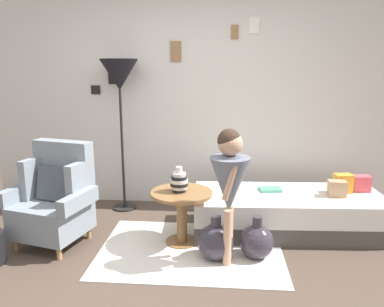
{
  "coord_description": "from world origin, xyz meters",
  "views": [
    {
      "loc": [
        0.43,
        -2.55,
        1.66
      ],
      "look_at": [
        0.15,
        0.95,
        0.85
      ],
      "focal_mm": 35.09,
      "sensor_mm": 36.0,
      "label": 1
    }
  ],
  "objects_px": {
    "person_child": "(229,179)",
    "demijohn_near": "(216,241)",
    "daybed": "(287,212)",
    "book_on_daybed": "(270,189)",
    "side_table": "(182,206)",
    "floor_lamp": "(119,80)",
    "demijohn_far": "(257,241)",
    "vase_striped": "(179,182)",
    "armchair": "(55,199)"
  },
  "relations": [
    {
      "from": "demijohn_near",
      "to": "demijohn_far",
      "type": "distance_m",
      "value": 0.36
    },
    {
      "from": "floor_lamp",
      "to": "book_on_daybed",
      "type": "height_order",
      "value": "floor_lamp"
    },
    {
      "from": "demijohn_far",
      "to": "floor_lamp",
      "type": "bearing_deg",
      "value": 143.3
    },
    {
      "from": "person_child",
      "to": "demijohn_near",
      "type": "bearing_deg",
      "value": 150.65
    },
    {
      "from": "person_child",
      "to": "demijohn_near",
      "type": "distance_m",
      "value": 0.61
    },
    {
      "from": "daybed",
      "to": "demijohn_near",
      "type": "distance_m",
      "value": 0.98
    },
    {
      "from": "floor_lamp",
      "to": "demijohn_near",
      "type": "bearing_deg",
      "value": -45.88
    },
    {
      "from": "side_table",
      "to": "daybed",
      "type": "bearing_deg",
      "value": 19.1
    },
    {
      "from": "side_table",
      "to": "demijohn_far",
      "type": "height_order",
      "value": "side_table"
    },
    {
      "from": "side_table",
      "to": "book_on_daybed",
      "type": "height_order",
      "value": "side_table"
    },
    {
      "from": "armchair",
      "to": "daybed",
      "type": "bearing_deg",
      "value": 10.77
    },
    {
      "from": "person_child",
      "to": "demijohn_far",
      "type": "bearing_deg",
      "value": 23.5
    },
    {
      "from": "side_table",
      "to": "demijohn_near",
      "type": "height_order",
      "value": "side_table"
    },
    {
      "from": "daybed",
      "to": "vase_striped",
      "type": "xyz_separation_m",
      "value": [
        -1.08,
        -0.36,
        0.42
      ]
    },
    {
      "from": "daybed",
      "to": "floor_lamp",
      "type": "height_order",
      "value": "floor_lamp"
    },
    {
      "from": "floor_lamp",
      "to": "book_on_daybed",
      "type": "xyz_separation_m",
      "value": [
        1.67,
        -0.41,
        -1.11
      ]
    },
    {
      "from": "side_table",
      "to": "floor_lamp",
      "type": "relative_size",
      "value": 0.33
    },
    {
      "from": "armchair",
      "to": "book_on_daybed",
      "type": "xyz_separation_m",
      "value": [
        2.08,
        0.52,
        -0.02
      ]
    },
    {
      "from": "demijohn_far",
      "to": "armchair",
      "type": "bearing_deg",
      "value": 174.75
    },
    {
      "from": "floor_lamp",
      "to": "book_on_daybed",
      "type": "bearing_deg",
      "value": -13.78
    },
    {
      "from": "armchair",
      "to": "floor_lamp",
      "type": "xyz_separation_m",
      "value": [
        0.42,
        0.93,
        1.09
      ]
    },
    {
      "from": "daybed",
      "to": "side_table",
      "type": "distance_m",
      "value": 1.13
    },
    {
      "from": "daybed",
      "to": "demijohn_near",
      "type": "relative_size",
      "value": 4.76
    },
    {
      "from": "floor_lamp",
      "to": "person_child",
      "type": "xyz_separation_m",
      "value": [
        1.22,
        -1.21,
        -0.77
      ]
    },
    {
      "from": "vase_striped",
      "to": "person_child",
      "type": "relative_size",
      "value": 0.2
    },
    {
      "from": "person_child",
      "to": "floor_lamp",
      "type": "bearing_deg",
      "value": 135.28
    },
    {
      "from": "floor_lamp",
      "to": "demijohn_far",
      "type": "bearing_deg",
      "value": -36.7
    },
    {
      "from": "armchair",
      "to": "book_on_daybed",
      "type": "height_order",
      "value": "armchair"
    },
    {
      "from": "daybed",
      "to": "demijohn_far",
      "type": "bearing_deg",
      "value": -121.08
    },
    {
      "from": "vase_striped",
      "to": "side_table",
      "type": "bearing_deg",
      "value": -3.52
    },
    {
      "from": "side_table",
      "to": "demijohn_far",
      "type": "xyz_separation_m",
      "value": [
        0.69,
        -0.24,
        -0.22
      ]
    },
    {
      "from": "book_on_daybed",
      "to": "daybed",
      "type": "bearing_deg",
      "value": -27.01
    },
    {
      "from": "daybed",
      "to": "floor_lamp",
      "type": "relative_size",
      "value": 1.11
    },
    {
      "from": "person_child",
      "to": "demijohn_far",
      "type": "height_order",
      "value": "person_child"
    },
    {
      "from": "vase_striped",
      "to": "person_child",
      "type": "xyz_separation_m",
      "value": [
        0.46,
        -0.35,
        0.14
      ]
    },
    {
      "from": "armchair",
      "to": "demijohn_far",
      "type": "xyz_separation_m",
      "value": [
        1.89,
        -0.17,
        -0.28
      ]
    },
    {
      "from": "vase_striped",
      "to": "armchair",
      "type": "bearing_deg",
      "value": -176.8
    },
    {
      "from": "vase_striped",
      "to": "demijohn_near",
      "type": "relative_size",
      "value": 0.59
    },
    {
      "from": "daybed",
      "to": "side_table",
      "type": "bearing_deg",
      "value": -160.9
    },
    {
      "from": "vase_striped",
      "to": "floor_lamp",
      "type": "distance_m",
      "value": 1.47
    },
    {
      "from": "daybed",
      "to": "armchair",
      "type": "bearing_deg",
      "value": -169.23
    },
    {
      "from": "side_table",
      "to": "floor_lamp",
      "type": "distance_m",
      "value": 1.64
    },
    {
      "from": "side_table",
      "to": "book_on_daybed",
      "type": "bearing_deg",
      "value": 27.22
    },
    {
      "from": "daybed",
      "to": "demijohn_near",
      "type": "xyz_separation_m",
      "value": [
        -0.72,
        -0.65,
        -0.04
      ]
    },
    {
      "from": "vase_striped",
      "to": "person_child",
      "type": "bearing_deg",
      "value": -37.3
    },
    {
      "from": "side_table",
      "to": "person_child",
      "type": "height_order",
      "value": "person_child"
    },
    {
      "from": "daybed",
      "to": "book_on_daybed",
      "type": "relative_size",
      "value": 8.79
    },
    {
      "from": "person_child",
      "to": "book_on_daybed",
      "type": "height_order",
      "value": "person_child"
    },
    {
      "from": "floor_lamp",
      "to": "demijohn_far",
      "type": "xyz_separation_m",
      "value": [
        1.48,
        -1.1,
        -1.37
      ]
    },
    {
      "from": "vase_striped",
      "to": "floor_lamp",
      "type": "height_order",
      "value": "floor_lamp"
    }
  ]
}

